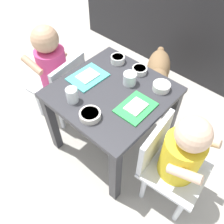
% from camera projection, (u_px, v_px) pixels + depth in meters
% --- Properties ---
extents(ground_plane, '(7.00, 7.00, 0.00)m').
position_uv_depth(ground_plane, '(112.00, 143.00, 1.54)').
color(ground_plane, '#B2ADA3').
extents(kitchen_cabinet_back, '(2.19, 0.40, 1.05)m').
position_uv_depth(kitchen_cabinet_back, '(215.00, 5.00, 1.66)').
color(kitchen_cabinet_back, '#232326').
rests_on(kitchen_cabinet_back, ground).
extents(dining_table, '(0.54, 0.54, 0.46)m').
position_uv_depth(dining_table, '(112.00, 102.00, 1.25)').
color(dining_table, '#333338').
rests_on(dining_table, ground).
extents(seated_child_left, '(0.31, 0.31, 0.66)m').
position_uv_depth(seated_child_left, '(53.00, 66.00, 1.40)').
color(seated_child_left, silver).
rests_on(seated_child_left, ground).
extents(seated_child_right, '(0.31, 0.31, 0.62)m').
position_uv_depth(seated_child_right, '(180.00, 154.00, 1.03)').
color(seated_child_right, silver).
rests_on(seated_child_right, ground).
extents(dog, '(0.31, 0.40, 0.34)m').
position_uv_depth(dog, '(158.00, 70.00, 1.66)').
color(dog, olive).
rests_on(dog, ground).
extents(food_tray_left, '(0.15, 0.19, 0.02)m').
position_uv_depth(food_tray_left, '(88.00, 77.00, 1.25)').
color(food_tray_left, '#4CC6BC').
rests_on(food_tray_left, dining_table).
extents(food_tray_right, '(0.14, 0.18, 0.02)m').
position_uv_depth(food_tray_right, '(136.00, 107.00, 1.11)').
color(food_tray_right, green).
rests_on(food_tray_right, dining_table).
extents(water_cup_left, '(0.06, 0.06, 0.07)m').
position_uv_depth(water_cup_left, '(72.00, 96.00, 1.12)').
color(water_cup_left, white).
rests_on(water_cup_left, dining_table).
extents(water_cup_right, '(0.07, 0.07, 0.06)m').
position_uv_depth(water_cup_right, '(130.00, 79.00, 1.20)').
color(water_cup_right, white).
rests_on(water_cup_right, dining_table).
extents(veggie_bowl_near, '(0.08, 0.08, 0.04)m').
position_uv_depth(veggie_bowl_near, '(118.00, 59.00, 1.33)').
color(veggie_bowl_near, white).
rests_on(veggie_bowl_near, dining_table).
extents(cereal_bowl_right_side, '(0.09, 0.09, 0.03)m').
position_uv_depth(cereal_bowl_right_side, '(161.00, 86.00, 1.18)').
color(cereal_bowl_right_side, white).
rests_on(cereal_bowl_right_side, dining_table).
extents(veggie_bowl_far, '(0.08, 0.08, 0.03)m').
position_uv_depth(veggie_bowl_far, '(140.00, 70.00, 1.27)').
color(veggie_bowl_far, white).
rests_on(veggie_bowl_far, dining_table).
extents(cereal_bowl_left_side, '(0.10, 0.10, 0.03)m').
position_uv_depth(cereal_bowl_left_side, '(90.00, 115.00, 1.06)').
color(cereal_bowl_left_side, silver).
rests_on(cereal_bowl_left_side, dining_table).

